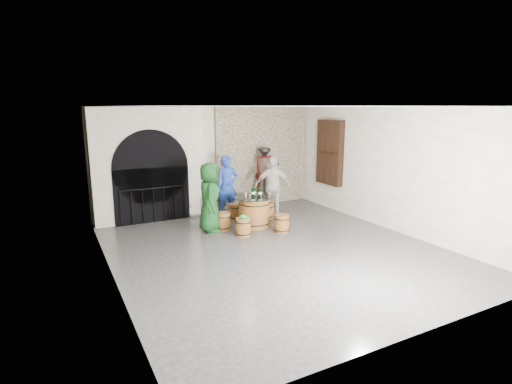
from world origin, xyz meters
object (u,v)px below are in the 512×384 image
barrel_stool_near_right (282,223)px  wine_bottle_center (260,192)px  barrel_stool_right (267,211)px  person_white (273,186)px  barrel_stool_left (223,221)px  barrel_stool_near_left (243,227)px  person_green (210,197)px  wine_bottle_left (253,192)px  barrel_stool_far (236,212)px  barrel_table (254,212)px  corking_press (264,173)px  wine_bottle_right (254,192)px  person_blue (227,186)px  side_barrel (212,206)px

barrel_stool_near_right → wine_bottle_center: size_ratio=1.42×
barrel_stool_right → person_white: 0.75m
barrel_stool_left → barrel_stool_near_left: bearing=-71.6°
barrel_stool_right → person_green: 2.08m
barrel_stool_left → person_white: bearing=19.0°
wine_bottle_left → barrel_stool_far: bearing=100.6°
person_white → wine_bottle_left: person_white is taller
barrel_stool_near_left → person_white: bearing=39.9°
barrel_stool_left → person_white: person_white is taller
barrel_table → barrel_stool_left: barrel_table is taller
wine_bottle_center → corking_press: bearing=57.7°
wine_bottle_right → person_blue: bearing=102.4°
barrel_stool_near_right → wine_bottle_right: 1.18m
wine_bottle_center → person_white: bearing=42.7°
barrel_stool_left → wine_bottle_center: 1.25m
barrel_stool_near_left → person_blue: 2.02m
wine_bottle_center → wine_bottle_left: bearing=147.9°
barrel_stool_right → side_barrel: bearing=145.9°
side_barrel → barrel_stool_right: bearing=-34.1°
person_blue → wine_bottle_right: 1.22m
person_blue → side_barrel: size_ratio=2.96×
barrel_stool_left → barrel_stool_near_left: (0.24, -0.72, 0.00)m
barrel_stool_right → wine_bottle_center: wine_bottle_center is taller
barrel_stool_near_left → barrel_stool_right: bearing=40.5°
barrel_stool_near_right → person_blue: 2.25m
barrel_stool_left → wine_bottle_center: bearing=-8.4°
corking_press → wine_bottle_left: bearing=-123.1°
corking_press → barrel_stool_left: bearing=-138.6°
person_blue → corking_press: size_ratio=0.95×
person_green → person_blue: bearing=-22.1°
side_barrel → wine_bottle_right: bearing=-63.6°
barrel_stool_far → person_blue: 0.79m
person_green → wine_bottle_right: (1.24, -0.08, 0.05)m
corking_press → barrel_stool_right: bearing=-110.5°
barrel_table → barrel_stool_left: size_ratio=2.31×
barrel_stool_near_left → wine_bottle_left: wine_bottle_left is taller
side_barrel → barrel_stool_left: bearing=-98.4°
person_white → wine_bottle_center: (-0.86, -0.79, 0.06)m
person_blue → side_barrel: (-0.43, 0.20, -0.60)m
barrel_stool_right → person_green: person_green is taller
barrel_table → barrel_stool_right: (0.70, 0.53, -0.18)m
person_white → side_barrel: size_ratio=2.89×
barrel_stool_left → wine_bottle_right: (0.89, -0.04, 0.72)m
wine_bottle_center → side_barrel: 1.82m
side_barrel → corking_press: corking_press is taller
barrel_stool_near_left → corking_press: size_ratio=0.24×
barrel_stool_near_right → person_blue: bearing=107.4°
barrel_stool_far → wine_bottle_right: (0.19, -0.79, 0.72)m
wine_bottle_center → wine_bottle_right: size_ratio=1.00×
barrel_stool_near_right → corking_press: corking_press is taller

